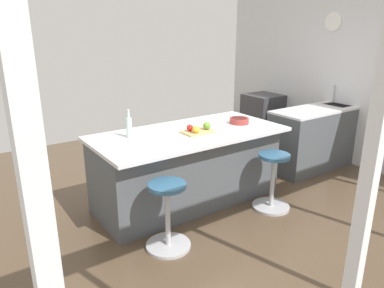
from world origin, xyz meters
TOP-DOWN VIEW (x-y plane):
  - ground_plane at (0.00, 0.00)m, footprint 6.84×6.84m
  - interior_partition_left at (-2.63, -0.00)m, footprint 0.15×5.11m
  - sink_cabinet at (-2.28, -0.01)m, footprint 2.09×0.60m
  - oven_range at (-2.28, -1.41)m, footprint 0.60×0.61m
  - kitchen_island at (0.26, -0.14)m, footprint 2.25×1.08m
  - stool_by_window at (-0.45, 0.58)m, footprint 0.44×0.44m
  - stool_middle at (0.97, 0.58)m, footprint 0.44×0.44m
  - cutting_board at (0.20, -0.01)m, footprint 0.36×0.24m
  - apple_red at (0.28, -0.06)m, footprint 0.08×0.08m
  - apple_green at (0.07, -0.01)m, footprint 0.09×0.09m
  - apple_yellow at (0.26, 0.04)m, footprint 0.08×0.08m
  - water_bottle at (0.93, -0.29)m, footprint 0.06×0.06m
  - fruit_bowl at (-0.47, -0.05)m, footprint 0.24×0.24m

SIDE VIEW (x-z plane):
  - ground_plane at x=0.00m, z-range 0.00..0.00m
  - stool_by_window at x=-0.45m, z-range -0.02..0.65m
  - stool_middle at x=0.97m, z-range -0.02..0.65m
  - oven_range at x=-2.28m, z-range 0.00..0.88m
  - kitchen_island at x=0.26m, z-range 0.00..0.90m
  - sink_cabinet at x=-2.28m, z-range -0.13..1.06m
  - cutting_board at x=0.20m, z-range 0.90..0.92m
  - fruit_bowl at x=-0.47m, z-range 0.90..0.97m
  - apple_red at x=0.28m, z-range 0.92..0.99m
  - apple_yellow at x=0.26m, z-range 0.92..1.00m
  - apple_green at x=0.07m, z-range 0.92..1.01m
  - water_bottle at x=0.93m, z-range 0.86..1.18m
  - interior_partition_left at x=-2.63m, z-range 0.00..2.81m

